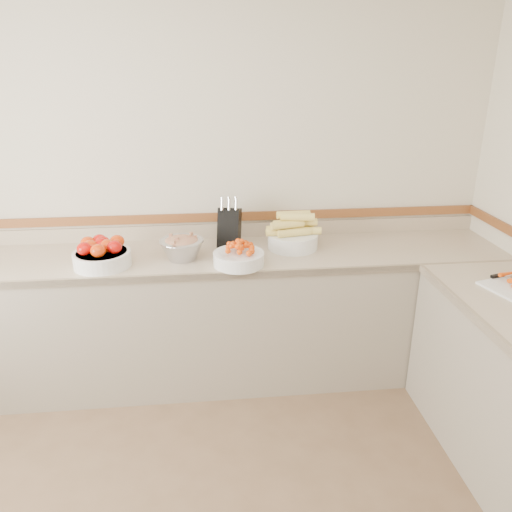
{
  "coord_description": "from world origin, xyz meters",
  "views": [
    {
      "loc": [
        0.06,
        -1.32,
        2.05
      ],
      "look_at": [
        0.35,
        1.35,
        1.0
      ],
      "focal_mm": 35.0,
      "sensor_mm": 36.0,
      "label": 1
    }
  ],
  "objects": [
    {
      "name": "counter_back",
      "position": [
        0.0,
        1.68,
        0.45
      ],
      "size": [
        4.0,
        0.65,
        1.08
      ],
      "color": "tan",
      "rests_on": "ground_plane"
    },
    {
      "name": "rhubarb_bowl",
      "position": [
        -0.08,
        1.6,
        0.98
      ],
      "size": [
        0.28,
        0.28,
        0.16
      ],
      "color": "#B2B2BA",
      "rests_on": "counter_back"
    },
    {
      "name": "tomato_bowl",
      "position": [
        -0.56,
        1.55,
        0.98
      ],
      "size": [
        0.34,
        0.34,
        0.17
      ],
      "color": "white",
      "rests_on": "counter_back"
    },
    {
      "name": "back_wall",
      "position": [
        0.0,
        2.0,
        1.3
      ],
      "size": [
        4.0,
        0.0,
        4.0
      ],
      "primitive_type": "plane",
      "rotation": [
        1.57,
        0.0,
        0.0
      ],
      "color": "beige",
      "rests_on": "ground_plane"
    },
    {
      "name": "corn_bowl",
      "position": [
        0.63,
        1.73,
        0.99
      ],
      "size": [
        0.36,
        0.33,
        0.24
      ],
      "color": "white",
      "rests_on": "counter_back"
    },
    {
      "name": "knife_block",
      "position": [
        0.22,
        1.8,
        1.04
      ],
      "size": [
        0.18,
        0.2,
        0.34
      ],
      "color": "black",
      "rests_on": "counter_back"
    },
    {
      "name": "cherry_tomato_bowl",
      "position": [
        0.26,
        1.47,
        0.96
      ],
      "size": [
        0.31,
        0.31,
        0.17
      ],
      "color": "white",
      "rests_on": "counter_back"
    }
  ]
}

